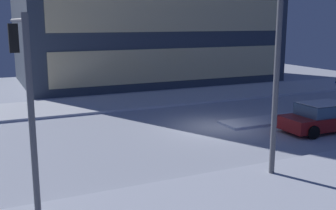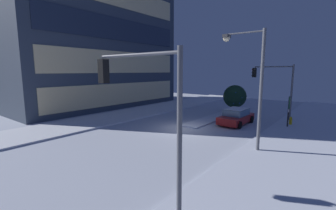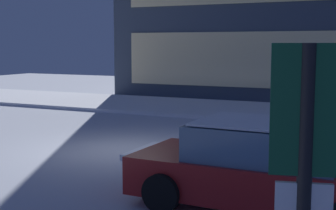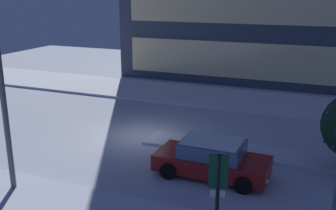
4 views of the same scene
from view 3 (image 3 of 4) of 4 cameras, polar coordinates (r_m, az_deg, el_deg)
ground at (r=12.96m, az=-5.39°, el=-5.28°), size 52.00×52.00×0.00m
curb_strip_far at (r=20.57m, az=6.80°, el=-0.50°), size 52.00×5.20×0.14m
median_strip at (r=11.16m, az=17.26°, el=-7.22°), size 9.00×1.80×0.14m
car_near at (r=8.42m, az=11.36°, el=-7.17°), size 4.61×2.20×1.49m
parking_info_sign at (r=3.95m, az=15.65°, el=-7.69°), size 0.55×0.20×2.78m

